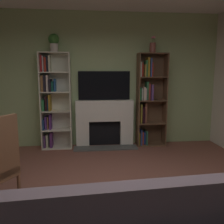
{
  "coord_description": "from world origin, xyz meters",
  "views": [
    {
      "loc": [
        -0.38,
        -2.51,
        1.62
      ],
      "look_at": [
        0.0,
        1.1,
        1.01
      ],
      "focal_mm": 38.35,
      "sensor_mm": 36.0,
      "label": 1
    }
  ],
  "objects": [
    {
      "name": "fireplace",
      "position": [
        0.0,
        2.65,
        0.53
      ],
      "size": [
        1.36,
        0.51,
        1.02
      ],
      "color": "white",
      "rests_on": "ground_plane"
    },
    {
      "name": "potted_plant",
      "position": [
        -1.03,
        2.61,
        2.23
      ],
      "size": [
        0.22,
        0.22,
        0.37
      ],
      "color": "beige",
      "rests_on": "bookshelf_left"
    },
    {
      "name": "bookshelf_right",
      "position": [
        0.96,
        2.64,
        1.03
      ],
      "size": [
        0.63,
        0.34,
        2.02
      ],
      "color": "brown",
      "rests_on": "ground_plane"
    },
    {
      "name": "wall_back_accent",
      "position": [
        0.0,
        2.79,
        1.45
      ],
      "size": [
        5.19,
        0.06,
        2.89
      ],
      "primitive_type": "cube",
      "color": "#A0B77D",
      "rests_on": "ground_plane"
    },
    {
      "name": "tv",
      "position": [
        0.0,
        2.73,
        1.33
      ],
      "size": [
        1.12,
        0.06,
        0.62
      ],
      "primitive_type": "cube",
      "color": "black",
      "rests_on": "fireplace"
    },
    {
      "name": "ground_plane",
      "position": [
        0.0,
        0.0,
        0.0
      ],
      "size": [
        6.63,
        6.63,
        0.0
      ],
      "primitive_type": "plane",
      "color": "brown"
    },
    {
      "name": "vase_with_flowers",
      "position": [
        1.03,
        2.61,
        2.15
      ],
      "size": [
        0.13,
        0.13,
        0.35
      ],
      "color": "brown",
      "rests_on": "bookshelf_right"
    },
    {
      "name": "bookshelf_left",
      "position": [
        -1.11,
        2.64,
        1.02
      ],
      "size": [
        0.63,
        0.33,
        2.02
      ],
      "color": "silver",
      "rests_on": "ground_plane"
    }
  ]
}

